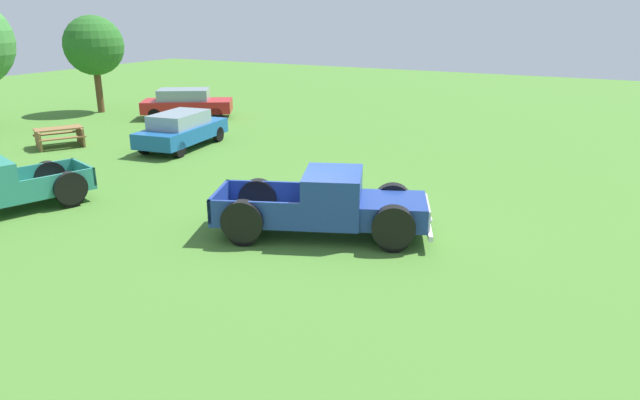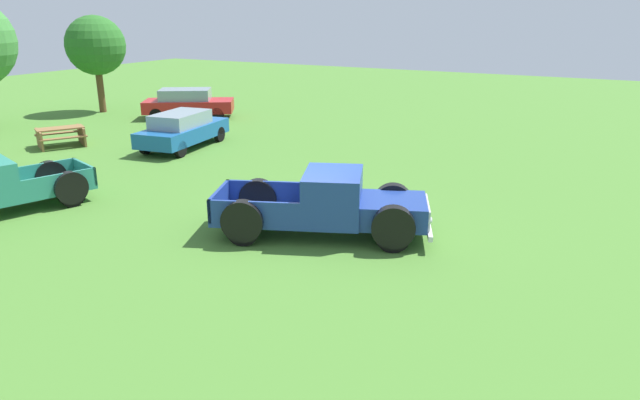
{
  "view_description": "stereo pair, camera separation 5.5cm",
  "coord_description": "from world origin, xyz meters",
  "px_view_note": "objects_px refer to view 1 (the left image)",
  "views": [
    {
      "loc": [
        -12.23,
        -6.41,
        5.33
      ],
      "look_at": [
        -0.39,
        -0.23,
        0.9
      ],
      "focal_mm": 32.27,
      "sensor_mm": 36.0,
      "label": 1
    },
    {
      "loc": [
        -12.21,
        -6.46,
        5.33
      ],
      "look_at": [
        -0.39,
        -0.23,
        0.9
      ],
      "focal_mm": 32.27,
      "sensor_mm": 36.0,
      "label": 2
    }
  ],
  "objects_px": {
    "sedan_distant_a": "(186,103)",
    "sedan_distant_b": "(182,129)",
    "picnic_table": "(59,135)",
    "oak_tree_east": "(94,46)",
    "pickup_truck_foreground": "(335,206)"
  },
  "relations": [
    {
      "from": "pickup_truck_foreground",
      "to": "picnic_table",
      "type": "xyz_separation_m",
      "value": [
        3.51,
        14.26,
        -0.28
      ]
    },
    {
      "from": "pickup_truck_foreground",
      "to": "sedan_distant_b",
      "type": "distance_m",
      "value": 11.23
    },
    {
      "from": "pickup_truck_foreground",
      "to": "sedan_distant_a",
      "type": "distance_m",
      "value": 17.75
    },
    {
      "from": "sedan_distant_a",
      "to": "pickup_truck_foreground",
      "type": "bearing_deg",
      "value": -128.37
    },
    {
      "from": "sedan_distant_b",
      "to": "picnic_table",
      "type": "bearing_deg",
      "value": 115.37
    },
    {
      "from": "pickup_truck_foreground",
      "to": "oak_tree_east",
      "type": "height_order",
      "value": "oak_tree_east"
    },
    {
      "from": "picnic_table",
      "to": "oak_tree_east",
      "type": "bearing_deg",
      "value": 36.73
    },
    {
      "from": "sedan_distant_b",
      "to": "picnic_table",
      "type": "xyz_separation_m",
      "value": [
        -2.17,
        4.57,
        -0.27
      ]
    },
    {
      "from": "sedan_distant_a",
      "to": "sedan_distant_b",
      "type": "relative_size",
      "value": 1.05
    },
    {
      "from": "pickup_truck_foreground",
      "to": "sedan_distant_a",
      "type": "relative_size",
      "value": 1.17
    },
    {
      "from": "sedan_distant_a",
      "to": "oak_tree_east",
      "type": "xyz_separation_m",
      "value": [
        -0.73,
        5.4,
        2.73
      ]
    },
    {
      "from": "pickup_truck_foreground",
      "to": "picnic_table",
      "type": "distance_m",
      "value": 14.69
    },
    {
      "from": "sedan_distant_b",
      "to": "picnic_table",
      "type": "height_order",
      "value": "sedan_distant_b"
    },
    {
      "from": "picnic_table",
      "to": "pickup_truck_foreground",
      "type": "bearing_deg",
      "value": -103.84
    },
    {
      "from": "sedan_distant_b",
      "to": "oak_tree_east",
      "type": "distance_m",
      "value": 11.03
    }
  ]
}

